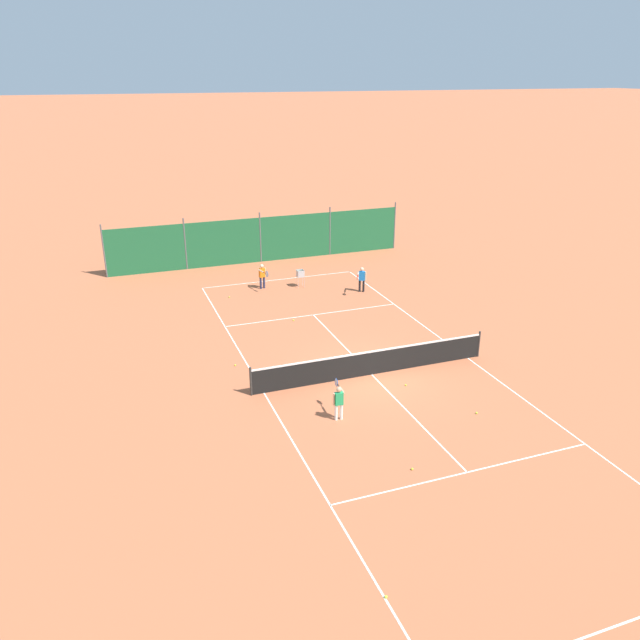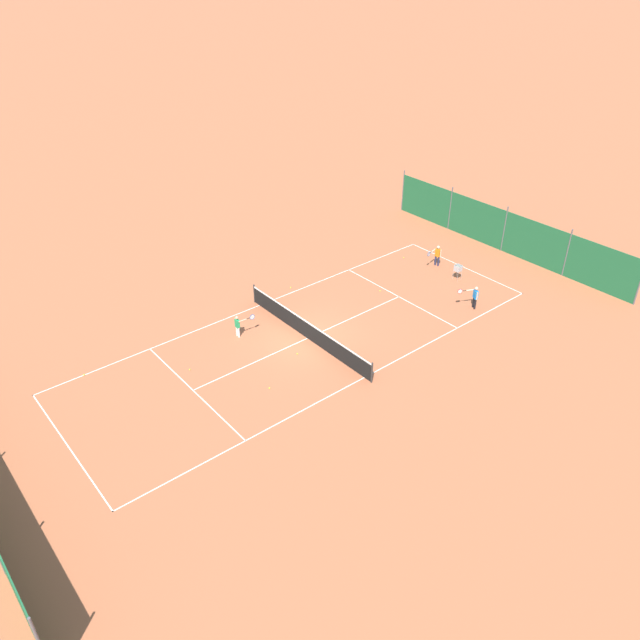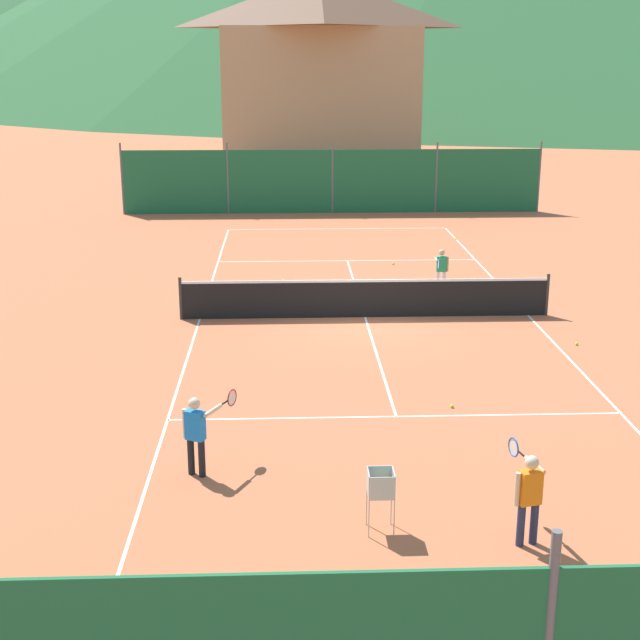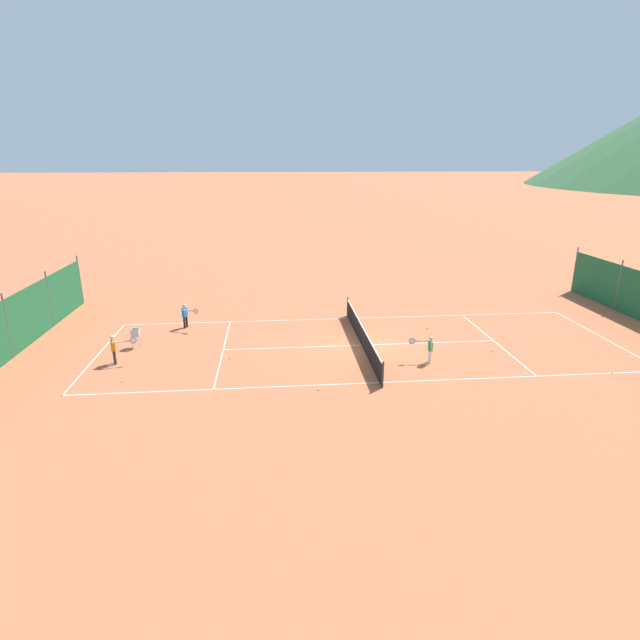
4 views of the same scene
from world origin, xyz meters
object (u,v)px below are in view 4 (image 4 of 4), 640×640
(player_near_service, at_px, (185,314))
(tennis_ball_by_net_left, at_px, (122,381))
(tennis_net, at_px, (362,335))
(tennis_ball_near_corner, at_px, (493,351))
(tennis_ball_by_net_right, at_px, (230,358))
(tennis_ball_mid_court, at_px, (319,390))
(player_far_service, at_px, (429,347))
(player_far_baseline, at_px, (114,347))
(ball_hopper, at_px, (136,334))
(tennis_ball_service_box, at_px, (613,372))
(tennis_ball_alley_right, at_px, (384,338))
(tennis_ball_far_corner, at_px, (427,328))

(player_near_service, xyz_separation_m, tennis_ball_by_net_left, (6.45, -1.45, -0.71))
(tennis_net, height_order, tennis_ball_by_net_left, tennis_net)
(player_near_service, height_order, tennis_ball_near_corner, player_near_service)
(tennis_ball_by_net_left, height_order, tennis_ball_by_net_right, same)
(tennis_net, xyz_separation_m, tennis_ball_mid_court, (4.56, -2.43, -0.47))
(player_far_service, height_order, tennis_ball_near_corner, player_far_service)
(player_near_service, height_order, player_far_service, player_near_service)
(tennis_ball_by_net_left, relative_size, tennis_ball_near_corner, 1.00)
(player_far_baseline, xyz_separation_m, player_near_service, (-4.53, 2.22, -0.00))
(tennis_ball_mid_court, distance_m, ball_hopper, 9.57)
(player_far_baseline, relative_size, tennis_ball_near_corner, 19.44)
(tennis_ball_service_box, relative_size, tennis_ball_alley_right, 1.00)
(player_near_service, bearing_deg, player_far_baseline, -26.06)
(ball_hopper, bearing_deg, player_far_service, 76.81)
(player_far_service, bearing_deg, tennis_net, -132.93)
(player_far_baseline, relative_size, ball_hopper, 1.44)
(tennis_ball_service_box, height_order, ball_hopper, ball_hopper)
(tennis_net, xyz_separation_m, tennis_ball_near_corner, (1.39, 5.77, -0.47))
(player_far_baseline, height_order, tennis_ball_alley_right, player_far_baseline)
(tennis_ball_by_net_left, bearing_deg, tennis_net, 107.25)
(tennis_ball_by_net_left, xyz_separation_m, tennis_ball_mid_court, (1.45, 7.58, 0.00))
(tennis_ball_near_corner, height_order, tennis_ball_alley_right, same)
(tennis_ball_by_net_left, relative_size, tennis_ball_alley_right, 1.00)
(tennis_ball_near_corner, distance_m, tennis_ball_by_net_right, 11.79)
(tennis_ball_by_net_right, relative_size, tennis_ball_mid_court, 1.00)
(player_near_service, relative_size, tennis_ball_far_corner, 19.40)
(tennis_ball_service_box, distance_m, ball_hopper, 20.62)
(player_near_service, xyz_separation_m, tennis_ball_mid_court, (7.90, 6.13, -0.71))
(tennis_net, height_order, ball_hopper, tennis_net)
(player_far_baseline, xyz_separation_m, tennis_ball_by_net_right, (-0.11, 4.76, -0.71))
(tennis_ball_near_corner, distance_m, ball_hopper, 16.32)
(player_far_service, bearing_deg, tennis_ball_by_net_left, -86.32)
(player_far_baseline, distance_m, tennis_ball_by_net_left, 2.19)
(tennis_net, height_order, tennis_ball_far_corner, tennis_net)
(tennis_ball_alley_right, bearing_deg, player_far_service, 22.13)
(tennis_ball_by_net_right, bearing_deg, tennis_ball_far_corner, 107.67)
(tennis_ball_far_corner, bearing_deg, ball_hopper, -84.66)
(tennis_ball_far_corner, bearing_deg, tennis_ball_near_corner, 30.39)
(player_near_service, bearing_deg, tennis_ball_alley_right, 75.26)
(tennis_net, distance_m, player_far_baseline, 10.85)
(tennis_ball_far_corner, distance_m, tennis_ball_near_corner, 3.97)
(player_far_service, height_order, tennis_ball_alley_right, player_far_service)
(player_far_baseline, height_order, tennis_ball_by_net_left, player_far_baseline)
(tennis_ball_far_corner, distance_m, ball_hopper, 14.24)
(tennis_ball_by_net_left, bearing_deg, ball_hopper, -174.18)
(tennis_ball_near_corner, bearing_deg, tennis_ball_alley_right, -115.39)
(tennis_ball_mid_court, bearing_deg, tennis_ball_far_corner, 136.79)
(tennis_net, height_order, tennis_ball_mid_court, tennis_net)
(player_far_baseline, bearing_deg, player_near_service, 153.94)
(tennis_ball_far_corner, xyz_separation_m, tennis_ball_by_net_right, (3.12, -9.78, 0.00))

